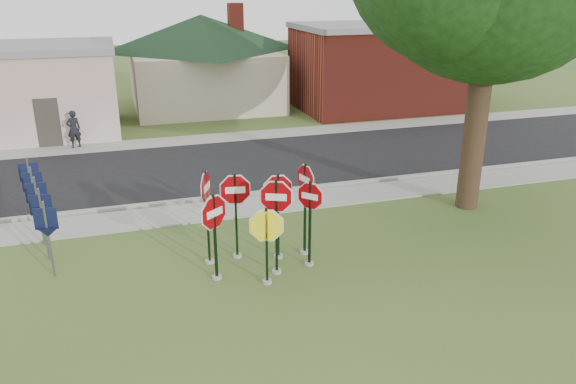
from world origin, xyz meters
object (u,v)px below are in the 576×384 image
object	(u,v)px
stop_sign_left	(214,225)
stop_sign_yellow	(267,237)
stop_sign_center	(276,213)
pedestrian	(74,129)

from	to	relation	value
stop_sign_left	stop_sign_yellow	bearing A→B (deg)	-26.87
stop_sign_yellow	stop_sign_left	size ratio (longest dim) A/B	0.89
stop_sign_yellow	stop_sign_left	bearing A→B (deg)	153.13
stop_sign_left	stop_sign_center	bearing A→B (deg)	-5.68
stop_sign_center	stop_sign_yellow	bearing A→B (deg)	-131.03
stop_sign_yellow	stop_sign_center	bearing A→B (deg)	48.97
stop_sign_center	pedestrian	distance (m)	14.54
pedestrian	stop_sign_center	bearing A→B (deg)	92.61
stop_sign_center	stop_sign_left	bearing A→B (deg)	174.32
stop_sign_yellow	pedestrian	world-z (taller)	stop_sign_yellow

